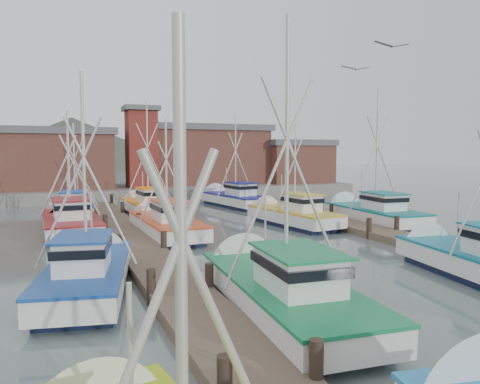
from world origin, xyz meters
name	(u,v)px	position (x,y,z in m)	size (l,w,h in m)	color
ground	(327,268)	(0.00, 0.00, 0.00)	(260.00, 260.00, 0.00)	#526260
dock_left	(147,257)	(-7.00, 4.04, 0.21)	(2.30, 46.00, 1.50)	#4F4130
dock_right	(394,236)	(7.00, 4.04, 0.21)	(2.30, 46.00, 1.50)	#4F4130
quay	(153,189)	(0.00, 37.00, 0.60)	(44.00, 16.00, 1.20)	gray
shed_left	(50,158)	(-11.00, 35.00, 4.34)	(12.72, 8.48, 6.20)	brown
shed_center	(202,154)	(6.00, 37.00, 4.69)	(14.84, 9.54, 6.90)	brown
shed_right	(295,161)	(17.00, 34.00, 3.84)	(8.48, 6.36, 5.20)	brown
lookout_tower	(141,146)	(-2.00, 33.00, 5.55)	(3.60, 3.60, 8.50)	maroon
distant_hills	(44,169)	(-12.76, 122.59, 0.00)	(175.00, 140.00, 42.00)	#3B4338
boat_4	(277,288)	(-4.39, -3.94, 0.68)	(3.92, 9.54, 9.79)	#0F1733
boat_5	(472,260)	(4.66, -3.35, 0.68)	(3.75, 8.73, 7.92)	#0F1733
boat_6	(90,272)	(-9.75, 0.44, 0.68)	(4.12, 8.71, 8.37)	#0F1733
boat_8	(164,224)	(-4.76, 10.43, 0.68)	(3.18, 9.14, 7.70)	#0F1733
boat_9	(289,215)	(4.04, 11.12, 0.68)	(3.62, 8.70, 8.07)	#0F1733
boat_10	(70,221)	(-9.97, 13.67, 0.68)	(3.55, 9.86, 8.33)	#0F1733
boat_11	(369,213)	(9.83, 10.00, 0.69)	(4.10, 9.53, 10.14)	#0F1733
boat_12	(146,206)	(-4.04, 19.93, 0.68)	(3.82, 8.80, 9.67)	#0F1733
boat_13	(232,199)	(4.41, 23.03, 0.68)	(4.18, 9.63, 9.13)	#0F1733
boat_14	(77,211)	(-9.30, 18.67, 0.68)	(3.59, 8.18, 7.59)	#0F1733
gull_near	(392,45)	(1.28, -2.25, 9.05)	(1.55, 0.63, 0.24)	gray
gull_far	(355,69)	(3.36, 2.94, 9.15)	(1.54, 0.66, 0.24)	gray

